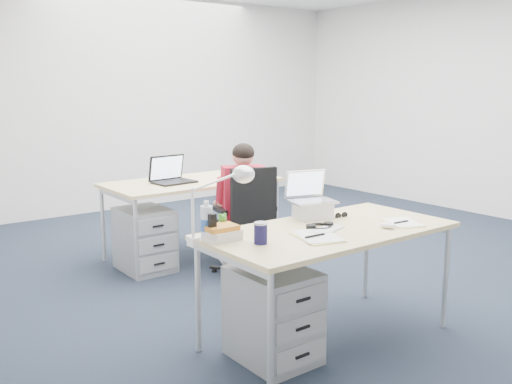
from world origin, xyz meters
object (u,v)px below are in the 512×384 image
(silver_laptop, at_px, (313,195))
(sunglasses, at_px, (341,216))
(can_koozie, at_px, (261,233))
(desk_near, at_px, (329,236))
(cordless_phone, at_px, (212,228))
(headphones, at_px, (320,226))
(wireless_keyboard, at_px, (327,230))
(water_bottle, at_px, (207,221))
(book_stack, at_px, (222,233))
(drawer_pedestal_far, at_px, (145,240))
(bear_figurine, at_px, (222,224))
(drawer_pedestal_near, at_px, (273,315))
(office_chair, at_px, (246,245))
(seated_person, at_px, (240,207))
(computer_mouse, at_px, (387,225))
(dark_laptop, at_px, (174,169))
(desk_lamp, at_px, (213,204))
(desk_far, at_px, (192,185))
(far_cup, at_px, (253,170))

(silver_laptop, xyz_separation_m, sunglasses, (0.17, -0.10, -0.14))
(can_koozie, bearing_deg, desk_near, 1.63)
(can_koozie, relative_size, cordless_phone, 0.76)
(headphones, bearing_deg, wireless_keyboard, -89.66)
(water_bottle, bearing_deg, book_stack, -42.31)
(drawer_pedestal_far, xyz_separation_m, bear_figurine, (-0.33, -1.72, 0.52))
(drawer_pedestal_near, bearing_deg, office_chair, 59.54)
(seated_person, xyz_separation_m, computer_mouse, (-0.08, -1.69, 0.18))
(office_chair, relative_size, drawer_pedestal_near, 1.74)
(book_stack, relative_size, cordless_phone, 1.20)
(headphones, bearing_deg, bear_figurine, 167.47)
(seated_person, bearing_deg, sunglasses, -71.53)
(headphones, relative_size, dark_laptop, 0.54)
(seated_person, xyz_separation_m, drawer_pedestal_near, (-0.82, -1.48, -0.29))
(book_stack, xyz_separation_m, sunglasses, (0.97, -0.01, -0.03))
(desk_near, distance_m, cordless_phone, 0.78)
(desk_near, bearing_deg, desk_lamp, 167.31)
(desk_far, height_order, headphones, headphones)
(drawer_pedestal_far, bearing_deg, desk_lamp, -104.12)
(sunglasses, bearing_deg, office_chair, 95.14)
(desk_far, xyz_separation_m, bear_figurine, (-0.89, -1.84, 0.11))
(drawer_pedestal_near, bearing_deg, headphones, 6.23)
(desk_lamp, bearing_deg, can_koozie, -34.07)
(dark_laptop, bearing_deg, drawer_pedestal_far, -170.35)
(sunglasses, xyz_separation_m, far_cup, (0.69, 1.90, 0.03))
(bear_figurine, height_order, far_cup, bear_figurine)
(computer_mouse, relative_size, dark_laptop, 0.29)
(office_chair, xyz_separation_m, far_cup, (0.65, 0.76, 0.50))
(headphones, height_order, water_bottle, water_bottle)
(cordless_phone, bearing_deg, silver_laptop, 4.21)
(office_chair, distance_m, water_bottle, 1.63)
(wireless_keyboard, bearing_deg, drawer_pedestal_far, 78.70)
(can_koozie, height_order, far_cup, can_koozie)
(computer_mouse, bearing_deg, seated_person, 72.35)
(desk_near, xyz_separation_m, office_chair, (0.33, 1.32, -0.41))
(can_koozie, xyz_separation_m, far_cup, (1.53, 2.09, -0.02))
(silver_laptop, bearing_deg, desk_near, -96.83)
(office_chair, relative_size, headphones, 4.90)
(bear_figurine, bearing_deg, seated_person, 38.54)
(book_stack, relative_size, desk_lamp, 0.44)
(can_koozie, xyz_separation_m, bear_figurine, (-0.07, 0.28, 0.01))
(drawer_pedestal_near, height_order, silver_laptop, silver_laptop)
(can_koozie, relative_size, far_cup, 1.37)
(wireless_keyboard, xyz_separation_m, bear_figurine, (-0.57, 0.30, 0.06))
(cordless_phone, bearing_deg, wireless_keyboard, -18.75)
(office_chair, height_order, water_bottle, same)
(desk_near, distance_m, desk_far, 2.13)
(seated_person, height_order, can_koozie, seated_person)
(can_koozie, relative_size, bear_figurine, 0.92)
(headphones, distance_m, sunglasses, 0.35)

